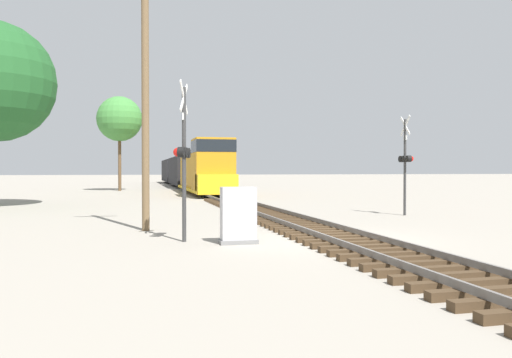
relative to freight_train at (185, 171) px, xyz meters
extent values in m
plane|color=gray|center=(0.00, -46.22, -1.93)|extent=(400.00, 400.00, 0.00)
cube|color=#42301E|center=(0.00, -53.12, -1.85)|extent=(2.60, 0.22, 0.16)
cube|color=#42301E|center=(0.00, -52.52, -1.85)|extent=(2.60, 0.22, 0.16)
cube|color=#42301E|center=(0.00, -51.92, -1.85)|extent=(2.60, 0.22, 0.16)
cube|color=#42301E|center=(0.00, -51.32, -1.85)|extent=(2.60, 0.22, 0.16)
cube|color=#42301E|center=(0.00, -50.72, -1.85)|extent=(2.60, 0.22, 0.16)
cube|color=#42301E|center=(0.00, -50.12, -1.85)|extent=(2.60, 0.22, 0.16)
cube|color=#42301E|center=(0.00, -49.52, -1.85)|extent=(2.60, 0.22, 0.16)
cube|color=#42301E|center=(0.00, -48.92, -1.85)|extent=(2.60, 0.22, 0.16)
cube|color=#42301E|center=(0.00, -48.32, -1.85)|extent=(2.60, 0.22, 0.16)
cube|color=#42301E|center=(0.00, -47.72, -1.85)|extent=(2.60, 0.22, 0.16)
cube|color=#42301E|center=(0.00, -47.12, -1.85)|extent=(2.60, 0.22, 0.16)
cube|color=#42301E|center=(0.00, -46.52, -1.85)|extent=(2.60, 0.22, 0.16)
cube|color=#42301E|center=(0.00, -45.92, -1.85)|extent=(2.60, 0.22, 0.16)
cube|color=#42301E|center=(0.00, -45.32, -1.85)|extent=(2.60, 0.22, 0.16)
cube|color=#42301E|center=(0.00, -44.72, -1.85)|extent=(2.60, 0.22, 0.16)
cube|color=#42301E|center=(0.00, -44.12, -1.85)|extent=(2.60, 0.22, 0.16)
cube|color=#42301E|center=(0.00, -43.52, -1.85)|extent=(2.60, 0.22, 0.16)
cube|color=#42301E|center=(0.00, -42.92, -1.85)|extent=(2.60, 0.22, 0.16)
cube|color=#42301E|center=(0.00, -42.32, -1.85)|extent=(2.60, 0.22, 0.16)
cube|color=#42301E|center=(0.00, -41.72, -1.85)|extent=(2.60, 0.22, 0.16)
cube|color=#42301E|center=(0.00, -41.12, -1.85)|extent=(2.60, 0.22, 0.16)
cube|color=#42301E|center=(0.00, -40.52, -1.85)|extent=(2.60, 0.22, 0.16)
cube|color=#42301E|center=(0.00, -39.92, -1.85)|extent=(2.60, 0.22, 0.16)
cube|color=#42301E|center=(0.00, -39.32, -1.85)|extent=(2.60, 0.22, 0.16)
cube|color=#42301E|center=(0.00, -38.72, -1.85)|extent=(2.60, 0.22, 0.16)
cube|color=#42301E|center=(0.00, -38.12, -1.85)|extent=(2.60, 0.22, 0.16)
cube|color=#42301E|center=(0.00, -37.52, -1.85)|extent=(2.60, 0.22, 0.16)
cube|color=#42301E|center=(0.00, -36.92, -1.85)|extent=(2.60, 0.22, 0.16)
cube|color=#42301E|center=(0.00, -36.32, -1.85)|extent=(2.60, 0.22, 0.16)
cube|color=#42301E|center=(0.00, -35.72, -1.85)|extent=(2.60, 0.22, 0.16)
cube|color=#42301E|center=(0.00, -35.12, -1.85)|extent=(2.60, 0.22, 0.16)
cube|color=#42301E|center=(0.00, -34.52, -1.85)|extent=(2.60, 0.22, 0.16)
cube|color=#42301E|center=(0.00, -33.92, -1.85)|extent=(2.60, 0.22, 0.16)
cube|color=#42301E|center=(0.00, -33.32, -1.85)|extent=(2.60, 0.22, 0.16)
cube|color=#42301E|center=(0.00, -32.72, -1.85)|extent=(2.60, 0.22, 0.16)
cube|color=#42301E|center=(0.00, -32.12, -1.85)|extent=(2.60, 0.22, 0.16)
cube|color=#42301E|center=(0.00, -31.52, -1.85)|extent=(2.60, 0.22, 0.16)
cube|color=#42301E|center=(0.00, -30.92, -1.85)|extent=(2.60, 0.22, 0.16)
cube|color=#42301E|center=(0.00, -30.32, -1.85)|extent=(2.60, 0.22, 0.16)
cube|color=#42301E|center=(0.00, -29.72, -1.85)|extent=(2.60, 0.22, 0.16)
cube|color=#42301E|center=(0.00, -29.12, -1.85)|extent=(2.60, 0.22, 0.16)
cube|color=#42301E|center=(0.00, -28.52, -1.85)|extent=(2.60, 0.22, 0.16)
cube|color=#42301E|center=(0.00, -27.92, -1.85)|extent=(2.60, 0.22, 0.16)
cube|color=#42301E|center=(0.00, -27.32, -1.85)|extent=(2.60, 0.22, 0.16)
cube|color=#42301E|center=(0.00, -26.72, -1.85)|extent=(2.60, 0.22, 0.16)
cube|color=slate|center=(-0.72, -46.22, -1.69)|extent=(0.07, 160.00, 0.15)
cube|color=slate|center=(0.72, -46.22, -1.69)|extent=(0.07, 160.00, 0.15)
cube|color=#B77A14|center=(0.00, -14.07, 0.01)|extent=(2.50, 11.59, 3.26)
cube|color=#B77A14|center=(0.00, -22.18, 0.47)|extent=(2.95, 3.64, 4.18)
cube|color=black|center=(0.00, -22.18, 1.95)|extent=(2.98, 3.68, 0.92)
cube|color=gold|center=(0.00, -24.00, -0.89)|extent=(2.95, 1.66, 1.46)
cube|color=gold|center=(0.00, -16.55, -1.50)|extent=(3.00, 16.22, 0.24)
cube|color=black|center=(0.00, -21.93, -1.43)|extent=(1.58, 2.20, 1.00)
cube|color=black|center=(0.00, -11.17, -1.43)|extent=(1.58, 2.20, 1.00)
cube|color=black|center=(0.00, 1.34, 0.04)|extent=(2.80, 15.58, 3.31)
cube|color=black|center=(0.00, -3.72, -1.48)|extent=(1.58, 2.20, 0.90)
cube|color=black|center=(0.00, 6.40, -1.48)|extent=(1.58, 2.20, 0.90)
cube|color=black|center=(0.00, 18.75, 0.04)|extent=(2.80, 15.58, 3.31)
cube|color=black|center=(0.00, 13.68, -1.48)|extent=(1.58, 2.20, 0.90)
cube|color=black|center=(0.00, 23.81, -1.48)|extent=(1.58, 2.20, 0.90)
cylinder|color=#333333|center=(-4.43, -45.56, 0.32)|extent=(0.12, 0.12, 4.49)
cube|color=white|center=(-4.43, -45.56, 2.26)|extent=(0.32, 0.89, 0.93)
cube|color=white|center=(-4.43, -45.56, 2.26)|extent=(0.32, 0.89, 0.93)
cube|color=black|center=(-4.43, -45.56, 0.67)|extent=(0.33, 0.83, 0.06)
cylinder|color=black|center=(-4.32, -45.23, 0.67)|extent=(0.27, 0.34, 0.30)
sphere|color=red|center=(-4.41, -45.20, 0.67)|extent=(0.26, 0.26, 0.26)
cylinder|color=black|center=(-4.43, -45.56, 0.67)|extent=(0.27, 0.34, 0.30)
sphere|color=red|center=(-4.52, -45.53, 0.67)|extent=(0.26, 0.26, 0.26)
cylinder|color=black|center=(-4.54, -45.90, 0.67)|extent=(0.27, 0.34, 0.30)
sphere|color=red|center=(-4.63, -45.86, 0.67)|extent=(0.26, 0.26, 0.26)
cube|color=white|center=(-4.43, -45.56, 1.71)|extent=(0.13, 0.31, 0.20)
cylinder|color=#333333|center=(6.27, -39.47, 0.28)|extent=(0.12, 0.12, 4.42)
cube|color=white|center=(6.27, -39.47, 2.19)|extent=(0.08, 0.93, 0.93)
cube|color=white|center=(6.27, -39.47, 2.19)|extent=(0.08, 0.93, 0.93)
cube|color=black|center=(6.27, -39.47, 0.67)|extent=(0.10, 0.86, 0.06)
cylinder|color=black|center=(6.25, -39.82, 0.67)|extent=(0.19, 0.31, 0.30)
sphere|color=red|center=(6.35, -39.83, 0.67)|extent=(0.26, 0.26, 0.26)
cylinder|color=black|center=(6.27, -39.47, 0.67)|extent=(0.19, 0.31, 0.30)
sphere|color=red|center=(6.37, -39.48, 0.67)|extent=(0.26, 0.26, 0.26)
cylinder|color=black|center=(6.29, -39.12, 0.67)|extent=(0.19, 0.31, 0.30)
sphere|color=red|center=(6.39, -39.13, 0.67)|extent=(0.26, 0.26, 0.26)
cube|color=white|center=(6.27, -39.47, 1.64)|extent=(0.05, 0.32, 0.20)
cube|color=slate|center=(-2.97, -46.31, -1.87)|extent=(1.08, 0.51, 0.12)
cube|color=#ADADB2|center=(-2.97, -46.31, -1.06)|extent=(0.98, 0.47, 1.49)
cylinder|color=brown|center=(-5.46, -42.57, 2.67)|extent=(0.26, 0.26, 9.20)
cylinder|color=brown|center=(-7.29, -8.77, 0.98)|extent=(0.31, 0.31, 5.82)
sphere|color=#3D7F38|center=(-7.29, -8.77, 5.23)|extent=(4.45, 4.45, 4.45)
camera|label=1|loc=(-5.81, -60.14, 0.17)|focal=35.00mm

